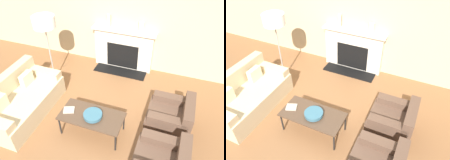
% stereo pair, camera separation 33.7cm
% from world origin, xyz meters
% --- Properties ---
extents(ground_plane, '(18.00, 18.00, 0.00)m').
position_xyz_m(ground_plane, '(0.00, 0.00, 0.00)').
color(ground_plane, brown).
extents(wall_back, '(18.00, 0.06, 2.90)m').
position_xyz_m(wall_back, '(0.00, 2.63, 1.45)').
color(wall_back, '#C6B289').
rests_on(wall_back, ground_plane).
extents(fireplace, '(1.66, 0.59, 1.11)m').
position_xyz_m(fireplace, '(-0.07, 2.49, 0.54)').
color(fireplace, beige).
rests_on(fireplace, ground_plane).
extents(couch, '(0.94, 1.80, 0.83)m').
position_xyz_m(couch, '(-1.58, 0.13, 0.31)').
color(couch, '#CCB78E').
rests_on(couch, ground_plane).
extents(armchair_far, '(0.83, 0.79, 0.70)m').
position_xyz_m(armchair_far, '(1.44, 0.78, 0.27)').
color(armchair_far, brown).
rests_on(armchair_far, ground_plane).
extents(coffee_table, '(1.20, 0.59, 0.45)m').
position_xyz_m(coffee_table, '(0.05, 0.14, 0.42)').
color(coffee_table, '#4C3828').
rests_on(coffee_table, ground_plane).
extents(bowl, '(0.35, 0.35, 0.09)m').
position_xyz_m(bowl, '(0.09, 0.12, 0.51)').
color(bowl, '#38667A').
rests_on(bowl, coffee_table).
extents(book, '(0.25, 0.23, 0.02)m').
position_xyz_m(book, '(-0.41, 0.12, 0.46)').
color(book, '#B2A893').
rests_on(book, coffee_table).
extents(floor_lamp, '(0.49, 0.49, 1.71)m').
position_xyz_m(floor_lamp, '(-1.51, 1.31, 1.49)').
color(floor_lamp, gray).
rests_on(floor_lamp, ground_plane).
extents(mantel_vase_left, '(0.09, 0.09, 0.33)m').
position_xyz_m(mantel_vase_left, '(-0.48, 2.50, 1.27)').
color(mantel_vase_left, beige).
rests_on(mantel_vase_left, fireplace).
extents(mantel_vase_center_left, '(0.14, 0.14, 0.26)m').
position_xyz_m(mantel_vase_center_left, '(0.35, 2.50, 1.24)').
color(mantel_vase_center_left, beige).
rests_on(mantel_vase_center_left, fireplace).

